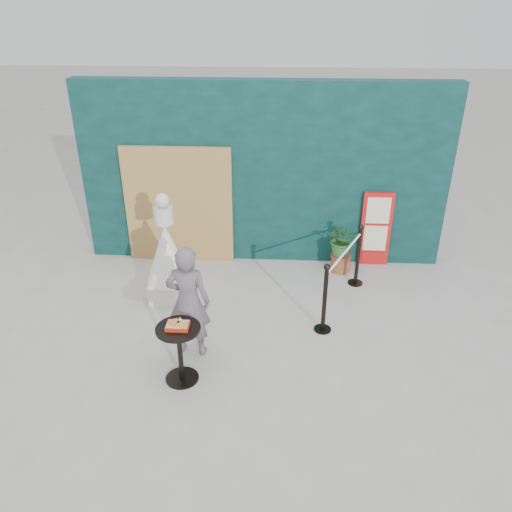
% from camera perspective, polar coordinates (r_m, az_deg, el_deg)
% --- Properties ---
extents(ground, '(60.00, 60.00, 0.00)m').
position_cam_1_polar(ground, '(6.28, -0.67, -13.26)').
color(ground, '#ADAAA5').
rests_on(ground, ground).
extents(back_wall, '(6.00, 0.30, 3.00)m').
position_cam_1_polar(back_wall, '(8.32, 0.82, 9.29)').
color(back_wall, black).
rests_on(back_wall, ground).
extents(bamboo_fence, '(1.80, 0.08, 2.00)m').
position_cam_1_polar(bamboo_fence, '(8.47, -8.83, 5.70)').
color(bamboo_fence, tan).
rests_on(bamboo_fence, ground).
extents(woman, '(0.58, 0.41, 1.51)m').
position_cam_1_polar(woman, '(6.23, -7.74, -5.21)').
color(woman, '#655661').
rests_on(woman, ground).
extents(menu_board, '(0.50, 0.07, 1.30)m').
position_cam_1_polar(menu_board, '(8.57, 13.52, 2.98)').
color(menu_board, red).
rests_on(menu_board, ground).
extents(statue, '(0.66, 0.66, 1.69)m').
position_cam_1_polar(statue, '(7.46, -10.08, -0.15)').
color(statue, silver).
rests_on(statue, ground).
extents(cafe_table, '(0.52, 0.52, 0.75)m').
position_cam_1_polar(cafe_table, '(5.96, -8.74, -10.07)').
color(cafe_table, black).
rests_on(cafe_table, ground).
extents(food_basket, '(0.26, 0.19, 0.11)m').
position_cam_1_polar(food_basket, '(5.79, -8.92, -7.79)').
color(food_basket, '#AC2D12').
rests_on(food_basket, cafe_table).
extents(planter, '(0.51, 0.44, 0.87)m').
position_cam_1_polar(planter, '(8.29, 9.80, 1.38)').
color(planter, '#974E31').
rests_on(planter, ground).
extents(stanchion_barrier, '(0.84, 1.54, 1.03)m').
position_cam_1_polar(stanchion_barrier, '(7.36, 9.87, -2.29)').
color(stanchion_barrier, black).
rests_on(stanchion_barrier, ground).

